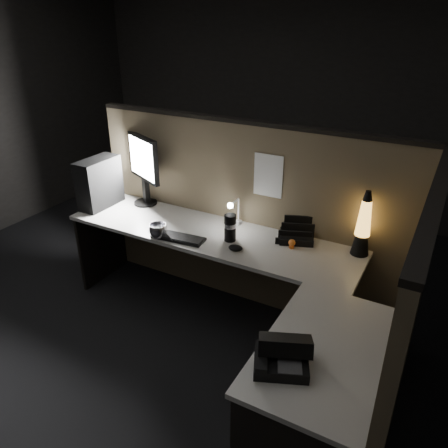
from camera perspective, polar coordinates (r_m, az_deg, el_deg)
The scene contains 17 objects.
floor at distance 3.24m, azimuth -5.04°, elevation -17.64°, with size 6.00×6.00×0.00m, color black.
room_shell at distance 2.43m, azimuth -6.53°, elevation 11.27°, with size 6.00×6.00×6.00m.
partition_back at distance 3.49m, azimuth 2.92°, elevation 0.80°, with size 2.66×0.06×1.50m, color brown.
partition_right at distance 2.50m, azimuth 22.71°, elevation -12.70°, with size 0.06×1.66×1.50m, color brown.
desk at distance 2.97m, azimuth 0.15°, elevation -7.75°, with size 2.60×1.60×0.73m.
pc_tower at distance 3.83m, azimuth -15.98°, elevation 5.20°, with size 0.18×0.39×0.41m, color black.
monitor at distance 3.75m, azimuth -10.50°, elevation 7.77°, with size 0.44×0.23×0.59m.
keyboard at distance 3.22m, azimuth -6.00°, elevation -1.80°, with size 0.40×0.13×0.02m, color black.
mouse at distance 3.04m, azimuth 1.51°, elevation -3.15°, with size 0.10×0.07×0.04m, color black.
clip_lamp at distance 3.31m, azimuth 1.36°, elevation 1.65°, with size 0.05×0.18×0.23m.
organizer at distance 3.22m, azimuth 9.51°, elevation -1.33°, with size 0.30×0.28×0.18m.
lava_lamp at distance 3.07m, azimuth 17.68°, elevation -0.57°, with size 0.12×0.12×0.46m.
travel_mug at distance 3.14m, azimuth 0.80°, elevation -0.50°, with size 0.09×0.09×0.20m, color black.
steel_mug at distance 3.24m, azimuth -8.62°, elevation -0.89°, with size 0.14×0.14×0.11m, color silver.
figurine at distance 3.10m, azimuth 8.86°, elevation -2.43°, with size 0.05×0.05×0.05m, color orange.
pinned_paper at distance 3.23m, azimuth 5.79°, elevation 6.29°, with size 0.23×0.00×0.32m, color white.
desk_phone at distance 2.15m, azimuth 7.53°, elevation -16.54°, with size 0.32×0.31×0.15m.
Camera 1 is at (1.37, -1.92, 2.23)m, focal length 35.00 mm.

